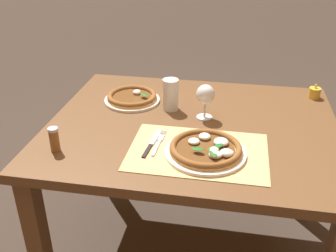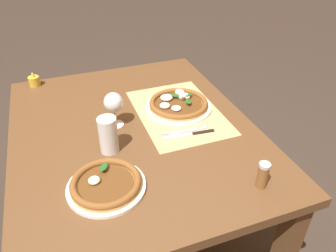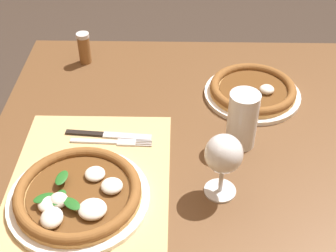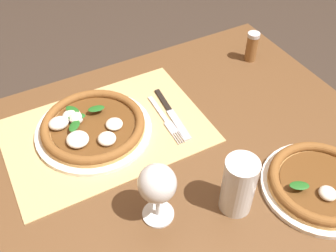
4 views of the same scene
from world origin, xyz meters
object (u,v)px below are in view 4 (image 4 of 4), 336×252
at_px(pizza_far, 320,184).
at_px(fork, 165,119).
at_px(pizza_near, 92,127).
at_px(wine_glass, 157,186).
at_px(knife, 172,114).
at_px(pepper_shaker, 252,47).
at_px(pint_glass, 238,186).

height_order(pizza_far, fork, pizza_far).
height_order(pizza_near, wine_glass, wine_glass).
distance_m(pizza_near, knife, 0.22).
relative_size(pizza_far, knife, 1.22).
xyz_separation_m(wine_glass, fork, (-0.15, -0.25, -0.10)).
xyz_separation_m(wine_glass, knife, (-0.18, -0.26, -0.10)).
xyz_separation_m(fork, knife, (-0.03, -0.01, 0.00)).
xyz_separation_m(pizza_far, wine_glass, (0.36, -0.11, 0.09)).
xyz_separation_m(knife, pepper_shaker, (-0.35, -0.11, 0.04)).
xyz_separation_m(pint_glass, pepper_shaker, (-0.36, -0.43, -0.02)).
relative_size(pint_glass, knife, 0.67).
height_order(pizza_near, knife, pizza_near).
bearing_deg(knife, pizza_near, -9.88).
bearing_deg(knife, wine_glass, 56.08).
relative_size(pizza_far, wine_glass, 1.70).
xyz_separation_m(pizza_far, pint_glass, (0.20, -0.05, 0.05)).
bearing_deg(pizza_far, fork, -60.77).
distance_m(knife, pepper_shaker, 0.37).
height_order(pizza_near, pizza_far, pizza_near).
bearing_deg(pint_glass, pizza_near, -61.30).
height_order(pizza_far, wine_glass, wine_glass).
bearing_deg(fork, wine_glass, 59.01).
relative_size(fork, pepper_shaker, 2.07).
bearing_deg(wine_glass, pizza_far, 162.49).
height_order(pizza_near, pepper_shaker, pepper_shaker).
bearing_deg(pizza_near, knife, 170.12).
distance_m(pizza_far, fork, 0.42).
distance_m(wine_glass, fork, 0.31).
bearing_deg(pint_glass, wine_glass, -19.96).
bearing_deg(pizza_near, pepper_shaker, -172.57).
distance_m(pizza_near, wine_glass, 0.32).
bearing_deg(pepper_shaker, knife, 17.64).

